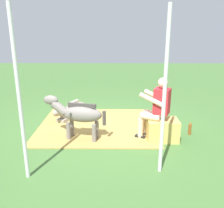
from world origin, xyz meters
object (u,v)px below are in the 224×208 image
at_px(hay_bale, 163,130).
at_px(soda_bottle, 190,128).
at_px(pony_standing, 78,114).
at_px(tent_pole_left, 164,95).
at_px(tent_pole_right, 19,98).
at_px(person_seated, 156,106).
at_px(pony_lying, 73,110).

relative_size(hay_bale, soda_bottle, 2.13).
height_order(pony_standing, tent_pole_left, tent_pole_left).
distance_m(soda_bottle, tent_pole_right, 3.65).
relative_size(pony_standing, tent_pole_left, 0.51).
relative_size(person_seated, pony_lying, 1.01).
height_order(person_seated, tent_pole_left, tent_pole_left).
xyz_separation_m(pony_lying, tent_pole_left, (-1.85, 2.64, 1.11)).
height_order(pony_standing, soda_bottle, pony_standing).
bearing_deg(tent_pole_left, pony_lying, -55.01).
bearing_deg(tent_pole_left, person_seated, -95.23).
bearing_deg(soda_bottle, hay_bale, 22.51).
bearing_deg(soda_bottle, pony_standing, 5.84).
distance_m(person_seated, soda_bottle, 1.03).
bearing_deg(tent_pole_right, hay_bale, -149.91).
relative_size(hay_bale, pony_lying, 0.48).
bearing_deg(pony_lying, tent_pole_right, 84.48).
distance_m(pony_standing, tent_pole_left, 2.07).
distance_m(pony_lying, tent_pole_right, 3.04).
distance_m(person_seated, pony_standing, 1.62).
height_order(pony_standing, tent_pole_right, tent_pole_right).
xyz_separation_m(hay_bale, soda_bottle, (-0.66, -0.27, -0.08)).
distance_m(pony_standing, soda_bottle, 2.48).
relative_size(person_seated, tent_pole_left, 0.51).
bearing_deg(pony_standing, tent_pole_left, 140.70).
bearing_deg(pony_standing, pony_lying, -76.20).
relative_size(pony_standing, pony_lying, 1.01).
bearing_deg(hay_bale, person_seated, -17.13).
height_order(hay_bale, pony_lying, hay_bale).
height_order(person_seated, tent_pole_right, tent_pole_right).
relative_size(hay_bale, person_seated, 0.48).
height_order(pony_standing, pony_lying, pony_standing).
bearing_deg(hay_bale, pony_standing, -0.86).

